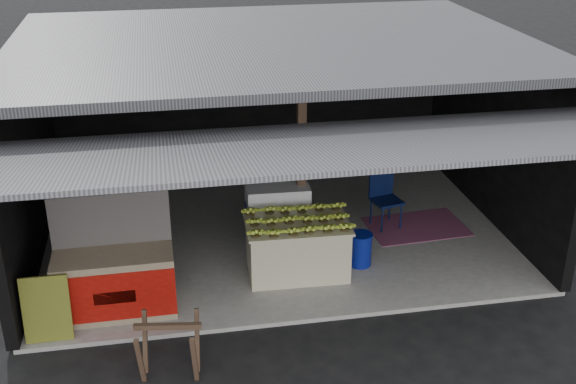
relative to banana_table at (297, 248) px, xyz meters
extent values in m
plane|color=black|center=(-0.10, -1.14, -0.45)|extent=(80.00, 80.00, 0.00)
cube|color=gray|center=(-0.10, 1.36, -0.42)|extent=(7.00, 5.00, 0.06)
cube|color=black|center=(-0.10, 3.86, 1.06)|extent=(7.00, 0.15, 2.90)
cube|color=black|center=(-3.60, 1.36, 1.06)|extent=(0.15, 5.00, 2.90)
cube|color=black|center=(3.40, 1.36, 1.06)|extent=(0.15, 5.00, 2.90)
cube|color=#232326|center=(-0.10, 1.36, 2.51)|extent=(7.20, 5.20, 0.12)
cube|color=#232326|center=(-0.10, -2.09, 2.28)|extent=(7.40, 2.47, 0.48)
cube|color=#503628|center=(0.20, 0.76, 1.04)|extent=(0.12, 0.12, 2.85)
cube|color=beige|center=(0.00, 0.00, -0.02)|extent=(1.37, 0.85, 0.73)
cube|color=beige|center=(0.00, 0.00, 0.36)|extent=(1.43, 0.91, 0.04)
cube|color=white|center=(-0.13, 0.81, 0.11)|extent=(0.92, 0.63, 1.00)
cube|color=navy|center=(-0.13, 0.51, 0.16)|extent=(0.70, 0.04, 0.30)
cube|color=#B21414|center=(-0.13, 0.51, -0.19)|extent=(0.45, 0.03, 0.10)
cube|color=#998466|center=(-2.41, -0.52, 0.03)|extent=(1.47, 0.65, 0.82)
cube|color=#B7120C|center=(-2.41, -0.85, 0.03)|extent=(1.46, 0.03, 0.64)
cube|color=white|center=(-2.41, -0.86, 0.03)|extent=(0.50, 0.01, 0.16)
cube|color=#172647|center=(-2.41, -0.25, 0.78)|extent=(1.46, 0.06, 0.69)
cube|color=black|center=(-3.19, -0.97, 0.03)|extent=(0.55, 0.15, 0.83)
cube|color=#503628|center=(-2.11, -2.00, -0.08)|extent=(0.09, 0.28, 0.71)
cube|color=#503628|center=(-1.54, -2.09, -0.08)|extent=(0.09, 0.28, 0.71)
cube|color=#503628|center=(-2.06, -1.66, -0.08)|extent=(0.09, 0.28, 0.71)
cube|color=#503628|center=(-1.49, -1.75, -0.08)|extent=(0.09, 0.28, 0.71)
cube|color=#503628|center=(-1.80, -1.87, 0.23)|extent=(0.73, 0.17, 0.06)
cylinder|color=navy|center=(0.92, 0.06, -0.16)|extent=(0.31, 0.31, 0.46)
cylinder|color=#0B153C|center=(1.50, 0.93, -0.17)|extent=(0.03, 0.03, 0.44)
cylinder|color=#0B153C|center=(1.83, 1.01, -0.17)|extent=(0.03, 0.03, 0.44)
cylinder|color=#0B153C|center=(1.43, 1.26, -0.17)|extent=(0.03, 0.03, 0.44)
cylinder|color=#0B153C|center=(1.75, 1.34, -0.17)|extent=(0.03, 0.03, 0.44)
cube|color=#0B153C|center=(1.63, 1.14, 0.05)|extent=(0.50, 0.50, 0.04)
cube|color=#0B153C|center=(1.59, 1.32, 0.28)|extent=(0.42, 0.14, 0.45)
cube|color=maroon|center=(2.10, 1.03, -0.38)|extent=(1.56, 1.09, 0.01)
cube|color=black|center=(-0.90, 3.76, 1.46)|extent=(0.32, 0.03, 0.42)
cube|color=#4C4C59|center=(-0.90, 3.74, 1.46)|extent=(0.26, 0.02, 0.34)
cube|color=black|center=(-0.30, 3.76, 1.48)|extent=(0.32, 0.03, 0.42)
cube|color=#4C4C59|center=(-0.30, 3.74, 1.48)|extent=(0.26, 0.02, 0.34)
cube|color=black|center=(0.40, 3.76, 1.50)|extent=(0.32, 0.03, 0.42)
cube|color=#4C4C59|center=(0.40, 3.74, 1.50)|extent=(0.26, 0.02, 0.34)
camera|label=1|loc=(-1.70, -8.49, 4.76)|focal=45.00mm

